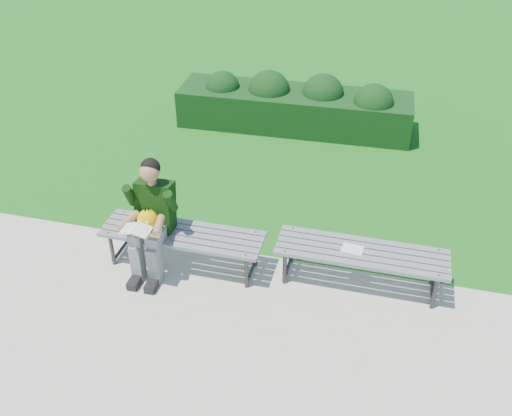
% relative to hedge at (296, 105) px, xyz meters
% --- Properties ---
extents(ground, '(80.00, 80.00, 0.00)m').
position_rel_hedge_xyz_m(ground, '(0.09, -3.44, -0.39)').
color(ground, '#307122').
rests_on(ground, ground).
extents(walkway, '(30.00, 3.50, 0.02)m').
position_rel_hedge_xyz_m(walkway, '(0.09, -5.19, -0.38)').
color(walkway, beige).
rests_on(walkway, ground).
extents(hedge, '(3.76, 1.05, 0.91)m').
position_rel_hedge_xyz_m(hedge, '(0.00, 0.00, 0.00)').
color(hedge, '#14390E').
rests_on(hedge, ground).
extents(bench_left, '(1.80, 0.50, 0.46)m').
position_rel_hedge_xyz_m(bench_left, '(-0.53, -3.82, 0.03)').
color(bench_left, gray).
rests_on(bench_left, walkway).
extents(bench_right, '(1.80, 0.50, 0.46)m').
position_rel_hedge_xyz_m(bench_right, '(1.41, -3.65, 0.03)').
color(bench_right, gray).
rests_on(bench_right, walkway).
extents(seated_boy, '(0.56, 0.76, 1.31)m').
position_rel_hedge_xyz_m(seated_boy, '(-0.83, -3.91, 0.32)').
color(seated_boy, gray).
rests_on(seated_boy, walkway).
extents(paper_sheet, '(0.23, 0.18, 0.01)m').
position_rel_hedge_xyz_m(paper_sheet, '(1.31, -3.65, 0.08)').
color(paper_sheet, white).
rests_on(paper_sheet, bench_right).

